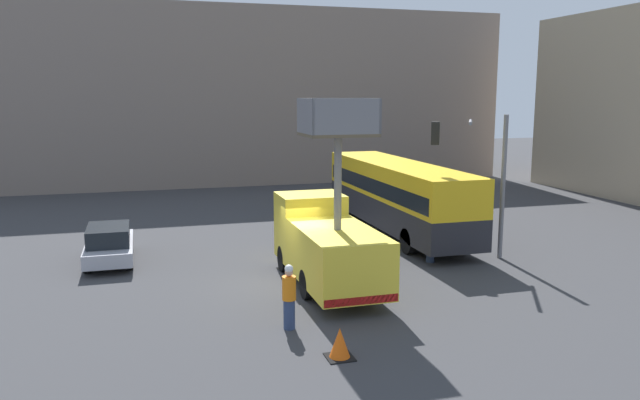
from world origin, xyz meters
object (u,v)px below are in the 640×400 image
Objects in this scene: road_worker_directing at (431,240)px; parked_car_curbside at (109,244)px; road_worker_near_truck at (289,297)px; traffic_cone_near_truck at (340,344)px; utility_truck at (327,241)px; city_bus at (397,192)px; traffic_light_pole at (478,162)px.

parked_car_curbside is at bearing -144.52° from road_worker_directing.
traffic_cone_near_truck is (0.74, -2.22, -0.55)m from road_worker_near_truck.
road_worker_directing is at bearing -15.84° from parked_car_curbside.
utility_truck is 5.06m from road_worker_directing.
utility_truck is 3.55× the size of road_worker_near_truck.
traffic_cone_near_truck is at bearing 170.98° from city_bus.
traffic_light_pole is (1.23, -4.90, 1.87)m from city_bus.
traffic_light_pole is 11.74m from traffic_cone_near_truck.
utility_truck reaches higher than road_worker_directing.
traffic_cone_near_truck is (-8.16, -7.72, -3.42)m from traffic_light_pole.
traffic_cone_near_truck is 0.18× the size of parked_car_curbside.
road_worker_directing is (6.85, 5.24, -0.04)m from road_worker_near_truck.
parked_car_curbside reaches higher than traffic_cone_near_truck.
parked_car_curbside is (-12.68, -1.79, -1.18)m from city_bus.
traffic_cone_near_truck is (-1.41, -5.72, -1.17)m from utility_truck.
traffic_light_pole is at bearing 16.50° from utility_truck.
city_bus reaches higher than road_worker_near_truck.
city_bus reaches higher than traffic_cone_near_truck.
city_bus is 12.86m from parked_car_curbside.
traffic_light_pole reaches higher than road_worker_near_truck.
utility_truck is at bearing -35.53° from parked_car_curbside.
road_worker_near_truck is at bearing -121.53° from utility_truck.
traffic_light_pole reaches higher than city_bus.
city_bus is at bearing 51.34° from utility_truck.
traffic_light_pole is (6.75, 2.00, 2.25)m from utility_truck.
city_bus is 12.95m from road_worker_near_truck.
road_worker_near_truck is at bearing -59.76° from parked_car_curbside.
city_bus is 5.32m from road_worker_directing.
parked_car_curbside is (-11.87, 3.37, -0.14)m from road_worker_directing.
road_worker_directing is 12.34m from parked_car_curbside.
city_bus reaches higher than parked_car_curbside.
city_bus is 2.84× the size of parked_car_curbside.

